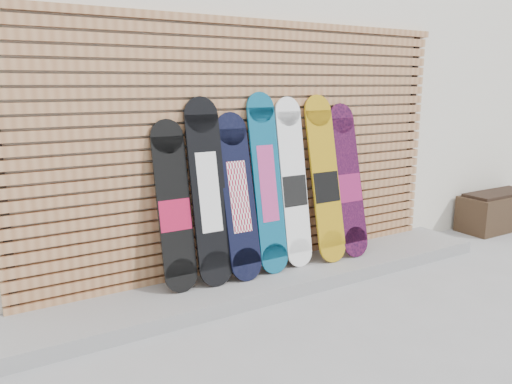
# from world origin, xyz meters

# --- Properties ---
(ground) EXTENTS (80.00, 80.00, 0.00)m
(ground) POSITION_xyz_m (0.00, 0.00, 0.00)
(ground) COLOR gray
(ground) RESTS_ON ground
(building) EXTENTS (12.00, 5.00, 3.60)m
(building) POSITION_xyz_m (0.50, 3.50, 1.80)
(building) COLOR silver
(building) RESTS_ON ground
(concrete_step) EXTENTS (4.60, 0.70, 0.12)m
(concrete_step) POSITION_xyz_m (-0.15, 0.68, 0.06)
(concrete_step) COLOR gray
(concrete_step) RESTS_ON ground
(slat_wall) EXTENTS (4.26, 0.08, 2.29)m
(slat_wall) POSITION_xyz_m (-0.15, 0.97, 1.21)
(slat_wall) COLOR #A66E45
(slat_wall) RESTS_ON ground
(planter_box) EXTENTS (1.04, 0.43, 0.47)m
(planter_box) POSITION_xyz_m (3.20, 0.74, 0.23)
(planter_box) COLOR #312215
(planter_box) RESTS_ON ground
(snowboard_0) EXTENTS (0.28, 0.27, 1.37)m
(snowboard_0) POSITION_xyz_m (-0.98, 0.81, 0.79)
(snowboard_0) COLOR black
(snowboard_0) RESTS_ON concrete_step
(snowboard_1) EXTENTS (0.30, 0.31, 1.54)m
(snowboard_1) POSITION_xyz_m (-0.68, 0.79, 0.89)
(snowboard_1) COLOR black
(snowboard_1) RESTS_ON concrete_step
(snowboard_2) EXTENTS (0.29, 0.34, 1.41)m
(snowboard_2) POSITION_xyz_m (-0.41, 0.77, 0.82)
(snowboard_2) COLOR black
(snowboard_2) RESTS_ON concrete_step
(snowboard_3) EXTENTS (0.27, 0.32, 1.57)m
(snowboard_3) POSITION_xyz_m (-0.11, 0.79, 0.90)
(snowboard_3) COLOR #0C5375
(snowboard_3) RESTS_ON concrete_step
(snowboard_4) EXTENTS (0.27, 0.29, 1.53)m
(snowboard_4) POSITION_xyz_m (0.17, 0.80, 0.87)
(snowboard_4) COLOR white
(snowboard_4) RESTS_ON concrete_step
(snowboard_5) EXTENTS (0.30, 0.36, 1.54)m
(snowboard_5) POSITION_xyz_m (0.51, 0.76, 0.88)
(snowboard_5) COLOR #B18612
(snowboard_5) RESTS_ON concrete_step
(snowboard_6) EXTENTS (0.29, 0.36, 1.46)m
(snowboard_6) POSITION_xyz_m (0.79, 0.76, 0.84)
(snowboard_6) COLOR black
(snowboard_6) RESTS_ON concrete_step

